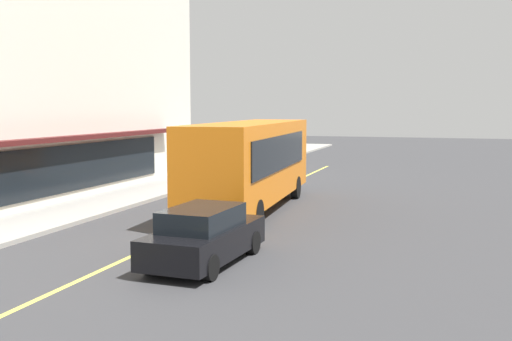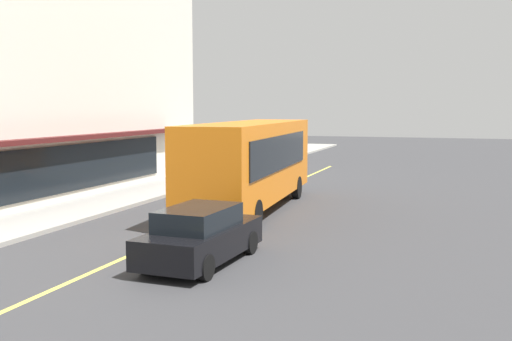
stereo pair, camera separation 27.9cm
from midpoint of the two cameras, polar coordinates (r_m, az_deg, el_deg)
The scene contains 5 objects.
ground at distance 24.99m, azimuth -1.88°, elevation -3.43°, with size 120.00×120.00×0.00m, color #38383A.
sidewalk at distance 27.42m, azimuth -13.01°, elevation -2.58°, with size 80.00×3.18×0.15m, color #9E9B93.
lane_centre_stripe at distance 24.99m, azimuth -1.88°, elevation -3.42°, with size 36.00×0.16×0.01m, color #D8D14C.
bus at distance 23.91m, azimuth -0.77°, elevation 0.94°, with size 11.27×3.21×3.50m.
car_black at distance 15.97m, azimuth -5.43°, elevation -6.17°, with size 4.37×2.01×1.52m.
Camera 1 is at (-23.17, -8.41, 4.12)m, focal length 42.34 mm.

